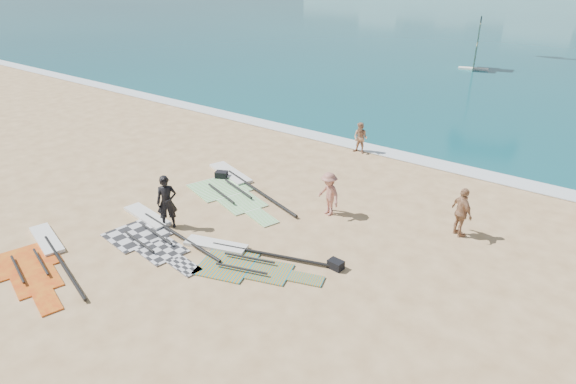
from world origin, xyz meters
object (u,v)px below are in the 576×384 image
Objects in this scene: rig_orange at (238,257)px; beachgoer_back at (462,212)px; rig_grey at (152,231)px; gear_bag_near at (221,175)px; beachgoer_mid at (329,194)px; gear_bag_far at (336,265)px; person_wetsuit at (167,202)px; rig_red at (40,258)px; beachgoer_left at (360,138)px; rig_green at (234,186)px.

rig_orange is 2.90× the size of beachgoer_back.
beachgoer_back is (8.64, 6.29, 0.84)m from rig_grey.
beachgoer_mid is (5.55, -0.01, 0.68)m from gear_bag_near.
rig_grey is at bearing -162.42° from gear_bag_far.
rig_orange is 2.63× the size of person_wetsuit.
rig_grey is at bearing 80.07° from rig_red.
beachgoer_back reaches higher than rig_grey.
rig_orange is 10.91m from beachgoer_left.
beachgoer_left reaches higher than rig_green.
rig_green is 1.21× the size of rig_orange.
gear_bag_near is 4.57m from person_wetsuit.
rig_orange is at bearing 17.07° from rig_grey.
person_wetsuit is 1.26× the size of beachgoer_left.
gear_bag_near is (-1.08, 0.36, 0.11)m from rig_green.
beachgoer_mid reaches higher than rig_green.
gear_bag_near is at bearing -117.35° from beachgoer_left.
rig_red is 8.12m from gear_bag_near.
rig_orange is at bearing 85.73° from beachgoer_back.
person_wetsuit is at bearing 160.54° from rig_orange.
person_wetsuit is 1.16× the size of beachgoer_mid.
person_wetsuit reaches higher than rig_green.
gear_bag_far is 3.65m from beachgoer_mid.
gear_bag_near reaches higher than gear_bag_far.
beachgoer_mid is 0.95× the size of beachgoer_back.
rig_red is 10.13× the size of gear_bag_near.
rig_grey is 6.48m from beachgoer_mid.
rig_green reaches higher than rig_grey.
beachgoer_left is (1.76, 10.68, -0.20)m from person_wetsuit.
rig_grey is 3.58m from rig_orange.
rig_grey is 6.62m from gear_bag_far.
beachgoer_back is (8.49, 5.63, -0.09)m from person_wetsuit.
beachgoer_mid is (4.03, 4.22, -0.14)m from person_wetsuit.
beachgoer_left is (2.20, 6.81, 0.72)m from rig_green.
rig_orange is at bearing -81.86° from beachgoer_left.
rig_red is at bearing -107.30° from rig_grey.
rig_red is at bearing 80.72° from beachgoer_back.
rig_orange is at bearing -27.76° from rig_green.
person_wetsuit reaches higher than rig_red.
rig_orange is at bearing -153.01° from gear_bag_far.
gear_bag_far reaches higher than rig_grey.
person_wetsuit reaches higher than gear_bag_near.
rig_grey is 4.55m from rig_green.
beachgoer_mid is (-2.13, 2.88, 0.70)m from gear_bag_far.
person_wetsuit reaches higher than rig_grey.
rig_orange is (3.82, -3.95, -0.00)m from rig_green.
rig_red is 2.95× the size of beachgoer_back.
beachgoer_back is (8.93, 1.75, 0.84)m from rig_green.
gear_bag_near is at bearing 113.21° from rig_grey.
person_wetsuit is 5.84m from beachgoer_mid.
rig_orange is at bearing -49.83° from person_wetsuit.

